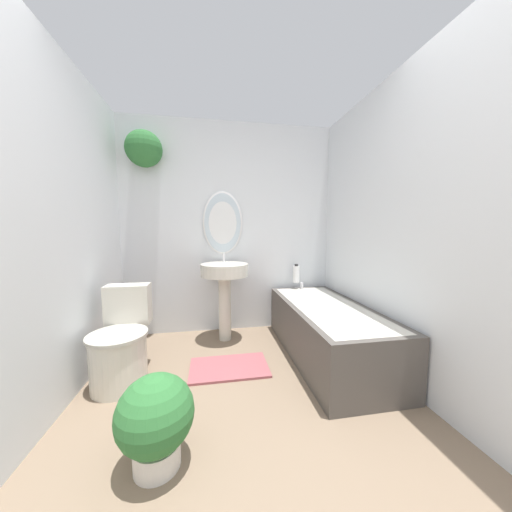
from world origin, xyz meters
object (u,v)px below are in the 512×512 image
object	(u,v)px
toilet	(121,346)
bathtub	(327,329)
shampoo_bottle	(296,274)
potted_plant	(156,418)
pedestal_sink	(225,280)

from	to	relation	value
toilet	bathtub	world-z (taller)	toilet
shampoo_bottle	potted_plant	world-z (taller)	shampoo_bottle
toilet	bathtub	bearing A→B (deg)	3.64
toilet	bathtub	size ratio (longest dim) A/B	0.46
pedestal_sink	shampoo_bottle	bearing A→B (deg)	11.62
bathtub	potted_plant	bearing A→B (deg)	-145.23
shampoo_bottle	potted_plant	bearing A→B (deg)	-127.80
toilet	bathtub	xyz separation A→B (m)	(1.75, 0.11, -0.03)
toilet	shampoo_bottle	xyz separation A→B (m)	(1.69, 0.83, 0.38)
toilet	potted_plant	bearing A→B (deg)	-62.87
pedestal_sink	potted_plant	xyz separation A→B (m)	(-0.42, -1.47, -0.39)
toilet	shampoo_bottle	size ratio (longest dim) A/B	3.32
pedestal_sink	bathtub	xyz separation A→B (m)	(0.92, -0.54, -0.39)
shampoo_bottle	potted_plant	size ratio (longest dim) A/B	0.46
bathtub	shampoo_bottle	xyz separation A→B (m)	(-0.06, 0.72, 0.41)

